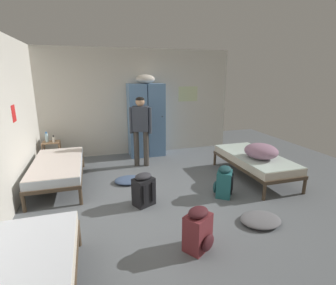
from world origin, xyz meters
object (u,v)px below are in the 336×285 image
(clothes_pile_grey, at_px, (260,220))
(backpack_maroon, at_px, (198,230))
(person_traveler, at_px, (141,125))
(bed_left_front, at_px, (20,283))
(locker_bank, at_px, (146,119))
(clothes_pile_denim, at_px, (129,180))
(water_bottle, at_px, (47,137))
(shelf_unit, at_px, (52,151))
(bedding_heap, at_px, (261,151))
(lotion_bottle, at_px, (54,139))
(backpack_black, at_px, (143,190))
(bed_left_rear, at_px, (58,167))
(backpack_teal, at_px, (224,182))
(bed_right, at_px, (254,160))

(clothes_pile_grey, bearing_deg, backpack_maroon, -165.95)
(person_traveler, bearing_deg, bed_left_front, -115.95)
(locker_bank, relative_size, clothes_pile_denim, 3.67)
(bed_left_front, distance_m, water_bottle, 4.23)
(shelf_unit, relative_size, water_bottle, 2.42)
(bedding_heap, height_order, person_traveler, person_traveler)
(lotion_bottle, distance_m, clothes_pile_denim, 2.16)
(bedding_heap, xyz_separation_m, clothes_pile_denim, (-2.50, 0.70, -0.59))
(bed_left_front, bearing_deg, bedding_heap, 27.68)
(bedding_heap, relative_size, backpack_black, 1.20)
(bed_left_rear, distance_m, backpack_maroon, 3.10)
(water_bottle, height_order, backpack_maroon, water_bottle)
(bed_left_front, xyz_separation_m, water_bottle, (-0.33, 4.21, 0.30))
(bed_left_rear, distance_m, person_traveler, 1.94)
(backpack_maroon, bearing_deg, shelf_unit, 118.90)
(backpack_teal, bearing_deg, backpack_maroon, -129.61)
(bed_right, height_order, bedding_heap, bedding_heap)
(bed_right, relative_size, person_traveler, 1.19)
(bedding_heap, distance_m, clothes_pile_grey, 1.67)
(bed_left_front, distance_m, bedding_heap, 4.30)
(bed_left_front, bearing_deg, shelf_unit, 93.42)
(water_bottle, relative_size, backpack_black, 0.43)
(bed_right, distance_m, water_bottle, 4.62)
(bed_left_rear, height_order, water_bottle, water_bottle)
(bed_right, relative_size, lotion_bottle, 12.23)
(locker_bank, height_order, bed_left_rear, locker_bank)
(person_traveler, height_order, backpack_maroon, person_traveler)
(water_bottle, relative_size, clothes_pile_denim, 0.42)
(locker_bank, height_order, backpack_black, locker_bank)
(locker_bank, distance_m, clothes_pile_denim, 2.04)
(locker_bank, height_order, bed_right, locker_bank)
(shelf_unit, xyz_separation_m, person_traveler, (1.99, -0.61, 0.62))
(shelf_unit, distance_m, bed_right, 4.53)
(person_traveler, distance_m, backpack_teal, 2.33)
(bed_left_front, relative_size, water_bottle, 8.08)
(person_traveler, relative_size, backpack_black, 2.90)
(bed_left_rear, xyz_separation_m, bedding_heap, (3.80, -0.94, 0.25))
(locker_bank, relative_size, clothes_pile_grey, 3.46)
(backpack_teal, bearing_deg, clothes_pile_denim, 144.74)
(water_bottle, bearing_deg, backpack_maroon, -60.31)
(bed_left_front, relative_size, backpack_black, 3.45)
(bed_left_rear, relative_size, water_bottle, 8.08)
(bed_left_front, xyz_separation_m, bedding_heap, (3.80, 1.99, 0.25))
(lotion_bottle, height_order, clothes_pile_grey, lotion_bottle)
(backpack_maroon, relative_size, backpack_black, 1.00)
(lotion_bottle, relative_size, clothes_pile_denim, 0.28)
(lotion_bottle, distance_m, backpack_maroon, 4.24)
(bed_right, xyz_separation_m, backpack_black, (-2.41, -0.47, -0.12))
(locker_bank, distance_m, person_traveler, 0.84)
(water_bottle, bearing_deg, locker_bank, 3.75)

